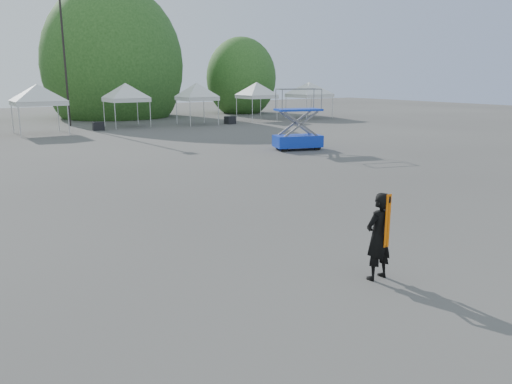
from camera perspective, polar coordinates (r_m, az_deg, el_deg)
ground at (r=11.76m, az=1.99°, el=-5.84°), size 120.00×120.00×0.00m
light_pole_east at (r=42.17m, az=-21.08°, el=14.55°), size 0.60×0.25×9.80m
tree_mid_e at (r=50.50m, az=-16.00°, el=13.75°), size 5.12×5.12×7.79m
tree_far_e at (r=54.14m, az=-1.69°, el=12.87°), size 3.84×3.84×5.84m
tent_e at (r=36.96m, az=-23.73°, el=10.83°), size 4.54×4.54×3.88m
tent_f at (r=39.97m, az=-14.70°, el=11.57°), size 4.12×4.12×3.88m
tent_g at (r=41.03m, az=-6.80°, el=11.93°), size 3.82×3.82×3.88m
tent_h at (r=44.68m, az=0.07°, el=12.10°), size 3.95×3.95×3.88m
tent_extra_8 at (r=47.22m, az=6.13°, el=12.08°), size 4.62×4.62×3.88m
man at (r=9.76m, az=13.83°, el=-4.94°), size 0.65×0.45×1.71m
scissor_lift at (r=26.62m, az=4.83°, el=8.28°), size 2.72×1.90×3.19m
crate_mid at (r=38.11m, az=-17.57°, el=7.19°), size 0.87×0.73×0.61m
crate_east at (r=41.50m, az=-2.98°, el=8.21°), size 0.88×0.73×0.62m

